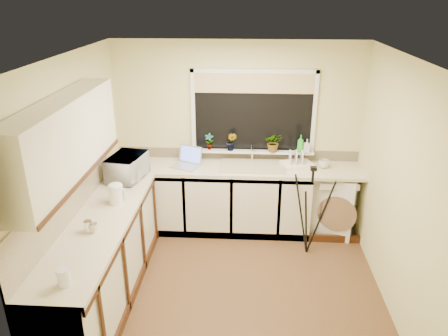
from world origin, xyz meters
TOP-DOWN VIEW (x-y plane):
  - floor at (0.00, 0.00)m, footprint 3.20×3.20m
  - ceiling at (0.00, 0.00)m, footprint 3.20×3.20m
  - wall_back at (0.00, 1.50)m, footprint 3.20×0.00m
  - wall_front at (0.00, -1.50)m, footprint 3.20×0.00m
  - wall_left at (-1.60, 0.00)m, footprint 0.00×3.00m
  - wall_right at (1.60, 0.00)m, footprint 0.00×3.00m
  - base_cabinet_back at (-0.33, 1.20)m, footprint 2.55×0.60m
  - base_cabinet_left at (-1.30, -0.30)m, footprint 0.54×2.40m
  - worktop_back at (0.00, 1.20)m, footprint 3.20×0.60m
  - worktop_left at (-1.30, -0.30)m, footprint 0.60×2.40m
  - upper_cabinet at (-1.44, -0.45)m, footprint 0.28×1.90m
  - splashback_left at (-1.59, -0.30)m, footprint 0.02×2.40m
  - splashback_back at (0.00, 1.49)m, footprint 3.20×0.02m
  - window_glass at (0.20, 1.49)m, footprint 1.50×0.02m
  - window_blind at (0.20, 1.46)m, footprint 1.50×0.02m
  - windowsill at (0.20, 1.43)m, footprint 1.60×0.14m
  - sink at (0.20, 1.20)m, footprint 0.82×0.46m
  - faucet at (0.20, 1.38)m, footprint 0.03×0.03m
  - washing_machine at (1.28, 1.25)m, footprint 0.75×0.73m
  - laptop at (-0.63, 1.21)m, footprint 0.42×0.40m
  - kettle at (-1.24, 0.11)m, footprint 0.16×0.16m
  - dish_rack at (0.77, 1.25)m, footprint 0.45×0.39m
  - tripod at (0.89, 0.67)m, footprint 0.63×0.63m
  - glass_jug at (-1.24, -1.26)m, footprint 0.10×0.10m
  - steel_jar at (-1.33, -0.48)m, footprint 0.08×0.08m
  - microwave at (-1.29, 0.76)m, footprint 0.44×0.58m
  - plant_a at (-0.37, 1.42)m, footprint 0.12×0.09m
  - plant_b at (-0.08, 1.40)m, footprint 0.16×0.15m
  - plant_d at (0.47, 1.39)m, footprint 0.23×0.20m
  - soap_bottle_green at (0.82, 1.40)m, footprint 0.09×0.09m
  - soap_bottle_clear at (0.90, 1.39)m, footprint 0.08×0.09m
  - cup_back at (1.11, 1.23)m, footprint 0.15×0.15m
  - cup_left at (-1.28, -0.48)m, footprint 0.10×0.10m

SIDE VIEW (x-z plane):
  - floor at x=0.00m, z-range 0.00..0.00m
  - washing_machine at x=1.28m, z-range 0.00..0.83m
  - base_cabinet_back at x=-0.33m, z-range 0.00..0.86m
  - base_cabinet_left at x=-1.30m, z-range 0.00..0.86m
  - tripod at x=0.89m, z-range 0.00..1.14m
  - worktop_back at x=0.00m, z-range 0.86..0.90m
  - worktop_left at x=-1.30m, z-range 0.86..0.90m
  - sink at x=0.20m, z-range 0.90..0.93m
  - dish_rack at x=0.77m, z-range 0.90..0.96m
  - cup_left at x=-1.28m, z-range 0.90..0.99m
  - cup_back at x=1.11m, z-range 0.90..1.01m
  - steel_jar at x=-1.33m, z-range 0.90..1.01m
  - laptop at x=-0.63m, z-range 0.84..1.09m
  - splashback_back at x=0.00m, z-range 0.90..1.04m
  - glass_jug at x=-1.24m, z-range 0.90..1.05m
  - kettle at x=-1.24m, z-range 0.90..1.10m
  - faucet at x=0.20m, z-range 0.90..1.14m
  - windowsill at x=0.20m, z-range 1.02..1.05m
  - microwave at x=-1.29m, z-range 0.90..1.19m
  - splashback_left at x=-1.59m, z-range 0.90..1.35m
  - soap_bottle_clear at x=0.90m, z-range 1.05..1.23m
  - plant_a at x=-0.37m, z-range 1.05..1.27m
  - soap_bottle_green at x=0.82m, z-range 1.05..1.27m
  - plant_b at x=-0.08m, z-range 1.05..1.30m
  - plant_d at x=0.47m, z-range 1.05..1.30m
  - wall_back at x=0.00m, z-range -0.38..2.83m
  - wall_front at x=0.00m, z-range -0.38..2.83m
  - wall_left at x=-1.60m, z-range -0.27..2.73m
  - wall_right at x=1.60m, z-range -0.27..2.73m
  - window_glass at x=0.20m, z-range 1.05..2.05m
  - upper_cabinet at x=-1.44m, z-range 1.45..2.15m
  - window_blind at x=0.20m, z-range 1.80..2.05m
  - ceiling at x=0.00m, z-range 2.45..2.45m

